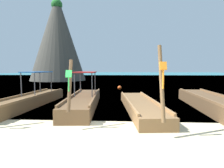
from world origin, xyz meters
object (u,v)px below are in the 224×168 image
Objects in this scene: longtail_boat_yellow_ribbon at (30,100)px; karst_rock at (57,39)px; mooring_buoy_near at (120,88)px; longtail_boat_violet_ribbon at (210,103)px; longtail_boat_green_ribbon at (84,101)px; longtail_boat_orange_ribbon at (140,106)px.

karst_rock reaches higher than longtail_boat_yellow_ribbon.
longtail_boat_yellow_ribbon is at bearing -117.98° from mooring_buoy_near.
longtail_boat_green_ribbon is at bearing -179.78° from longtail_boat_violet_ribbon.
mooring_buoy_near is at bearing -52.31° from karst_rock.
longtail_boat_yellow_ribbon is 1.08× the size of longtail_boat_orange_ribbon.
mooring_buoy_near is at bearing 118.26° from longtail_boat_violet_ribbon.
mooring_buoy_near is (4.66, 8.77, -0.15)m from longtail_boat_yellow_ribbon.
mooring_buoy_near is (1.69, 8.87, -0.16)m from longtail_boat_green_ribbon.
karst_rock is at bearing 117.64° from longtail_boat_orange_ribbon.
longtail_boat_orange_ribbon is at bearing -62.36° from karst_rock.
longtail_boat_yellow_ribbon is at bearing -73.62° from karst_rock.
longtail_boat_yellow_ribbon is 1.03× the size of longtail_boat_violet_ribbon.
longtail_boat_yellow_ribbon is 5.91m from longtail_boat_orange_ribbon.
longtail_boat_orange_ribbon is 3.61m from longtail_boat_violet_ribbon.
longtail_boat_yellow_ribbon is at bearing 178.10° from longtail_boat_green_ribbon.
longtail_boat_green_ribbon is 2.96m from longtail_boat_orange_ribbon.
mooring_buoy_near is at bearing 97.23° from longtail_boat_orange_ribbon.
longtail_boat_violet_ribbon is at bearing 0.22° from longtail_boat_green_ribbon.
longtail_boat_violet_ribbon is (3.55, 0.63, 0.08)m from longtail_boat_orange_ribbon.
longtail_boat_violet_ribbon is at bearing 10.05° from longtail_boat_orange_ribbon.
longtail_boat_violet_ribbon is 0.47× the size of karst_rock.
longtail_boat_orange_ribbon is 0.45× the size of karst_rock.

